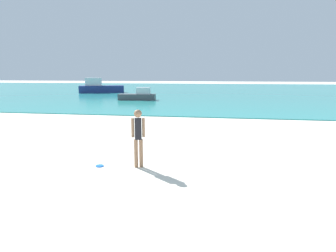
{
  "coord_description": "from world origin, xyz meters",
  "views": [
    {
      "loc": [
        1.18,
        -1.71,
        2.68
      ],
      "look_at": [
        -0.29,
        7.05,
        1.04
      ],
      "focal_mm": 30.53,
      "sensor_mm": 36.0,
      "label": 1
    }
  ],
  "objects_px": {
    "person_standing": "(138,135)",
    "frisbee": "(100,166)",
    "boat_near": "(138,96)",
    "boat_far": "(100,87)"
  },
  "relations": [
    {
      "from": "boat_near",
      "to": "boat_far",
      "type": "height_order",
      "value": "boat_far"
    },
    {
      "from": "boat_near",
      "to": "frisbee",
      "type": "bearing_deg",
      "value": 98.44
    },
    {
      "from": "boat_far",
      "to": "person_standing",
      "type": "bearing_deg",
      "value": -85.74
    },
    {
      "from": "person_standing",
      "to": "boat_near",
      "type": "relative_size",
      "value": 0.45
    },
    {
      "from": "person_standing",
      "to": "frisbee",
      "type": "xyz_separation_m",
      "value": [
        -1.16,
        -0.12,
        -0.94
      ]
    },
    {
      "from": "person_standing",
      "to": "boat_far",
      "type": "relative_size",
      "value": 0.26
    },
    {
      "from": "frisbee",
      "to": "boat_far",
      "type": "height_order",
      "value": "boat_far"
    },
    {
      "from": "boat_near",
      "to": "boat_far",
      "type": "distance_m",
      "value": 13.05
    },
    {
      "from": "frisbee",
      "to": "boat_far",
      "type": "relative_size",
      "value": 0.04
    },
    {
      "from": "person_standing",
      "to": "boat_near",
      "type": "distance_m",
      "value": 21.1
    }
  ]
}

